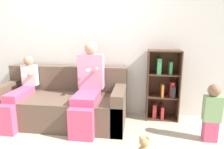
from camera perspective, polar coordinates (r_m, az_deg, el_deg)
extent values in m
plane|color=#B2A893|center=(3.01, -15.30, -17.01)|extent=(14.00, 14.00, 0.00)
cube|color=silver|center=(3.60, -10.14, 9.33)|extent=(10.00, 0.06, 2.55)
cube|color=brown|center=(3.30, -14.82, -10.02)|extent=(2.06, 0.70, 0.44)
cube|color=brown|center=(3.63, -12.34, -4.32)|extent=(2.06, 0.20, 0.86)
cube|color=brown|center=(3.72, -28.58, -7.21)|extent=(0.17, 0.70, 0.61)
cube|color=brown|center=(3.05, 1.98, -9.78)|extent=(0.17, 0.70, 0.61)
cube|color=#DB4C75|center=(2.80, -8.84, -13.94)|extent=(0.34, 0.12, 0.44)
cube|color=#DB4C75|center=(2.97, -7.35, -6.57)|extent=(0.34, 0.50, 0.11)
cube|color=#E599BC|center=(3.21, -5.97, 0.95)|extent=(0.40, 0.18, 0.55)
sphere|color=tan|center=(3.16, -6.12, 7.51)|extent=(0.20, 0.20, 0.20)
cylinder|color=tan|center=(3.04, -4.58, 1.40)|extent=(0.05, 0.10, 0.05)
cube|color=white|center=(3.02, -6.82, 1.27)|extent=(0.05, 0.12, 0.02)
cube|color=#DB4C75|center=(3.25, -27.72, -11.45)|extent=(0.21, 0.12, 0.44)
cube|color=#DB4C75|center=(3.42, -24.90, -5.09)|extent=(0.21, 0.57, 0.11)
cube|color=white|center=(3.65, -22.41, -0.17)|extent=(0.25, 0.11, 0.34)
sphere|color=tan|center=(3.61, -22.72, 3.66)|extent=(0.16, 0.16, 0.16)
cylinder|color=tan|center=(3.52, -22.32, -0.04)|extent=(0.05, 0.10, 0.05)
cube|color=white|center=(3.51, -23.70, -0.18)|extent=(0.05, 0.12, 0.02)
cube|color=#DB4C75|center=(3.08, 26.15, -14.20)|extent=(0.17, 0.13, 0.28)
cube|color=#84AD70|center=(2.96, 26.73, -8.71)|extent=(0.22, 0.13, 0.35)
sphere|color=#8C664C|center=(2.88, 27.20, -4.05)|extent=(0.16, 0.16, 0.16)
cube|color=#4C2D1E|center=(3.37, 10.12, -2.95)|extent=(0.02, 0.30, 1.15)
cube|color=#4C2D1E|center=(3.43, 18.47, -3.12)|extent=(0.02, 0.30, 1.15)
cube|color=#4C2D1E|center=(3.52, 14.07, -2.44)|extent=(0.52, 0.02, 1.15)
cube|color=#4C2D1E|center=(3.58, 13.84, -11.84)|extent=(0.48, 0.27, 0.02)
cube|color=#4C2D1E|center=(3.44, 14.17, -6.08)|extent=(0.48, 0.27, 0.02)
cube|color=#4C2D1E|center=(3.34, 14.50, 0.08)|extent=(0.48, 0.27, 0.02)
cube|color=#4C2D1E|center=(3.29, 14.86, 6.54)|extent=(0.48, 0.27, 0.02)
cube|color=#429956|center=(3.34, 16.32, 1.85)|extent=(0.04, 0.16, 0.20)
cube|color=#C63838|center=(3.51, 11.97, -9.96)|extent=(0.06, 0.16, 0.23)
cube|color=#333338|center=(3.43, 16.81, -4.53)|extent=(0.07, 0.22, 0.18)
cube|color=#C63838|center=(3.42, 16.69, -4.01)|extent=(0.06, 0.16, 0.25)
cube|color=#429956|center=(3.31, 13.24, 2.42)|extent=(0.07, 0.19, 0.25)
cube|color=orange|center=(3.41, 14.11, -4.27)|extent=(0.04, 0.20, 0.21)
cube|color=#C63838|center=(3.53, 14.03, -10.23)|extent=(0.05, 0.22, 0.20)
sphere|color=tan|center=(2.40, 9.19, -18.40)|extent=(0.11, 0.11, 0.11)
sphere|color=tan|center=(2.37, 8.22, -17.44)|extent=(0.05, 0.05, 0.05)
sphere|color=tan|center=(2.37, 10.24, -17.47)|extent=(0.05, 0.05, 0.05)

